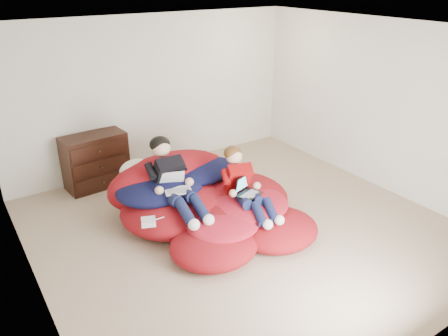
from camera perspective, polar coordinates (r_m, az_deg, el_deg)
room_shell at (r=5.68m, az=2.44°, el=-5.89°), size 5.10×5.10×2.77m
dresser at (r=6.98m, az=-16.42°, el=0.89°), size 0.97×0.57×0.84m
beanbag_pile at (r=5.83m, az=-2.62°, el=-4.45°), size 2.33×2.37×0.86m
cream_pillow at (r=6.04m, az=-11.42°, el=-0.21°), size 0.46×0.29×0.29m
older_boy at (r=5.52m, az=-6.78°, el=-1.14°), size 0.37×1.21×0.82m
younger_boy at (r=5.53m, az=2.63°, el=-1.84°), size 0.41×1.04×0.75m
laptop_white at (r=5.50m, az=-6.39°, el=-2.21°), size 0.38×0.44×0.22m
laptop_black at (r=5.52m, az=2.96°, el=-2.77°), size 0.36×0.35×0.23m
power_adapter at (r=5.18m, az=-9.84°, el=-6.94°), size 0.21×0.21×0.06m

